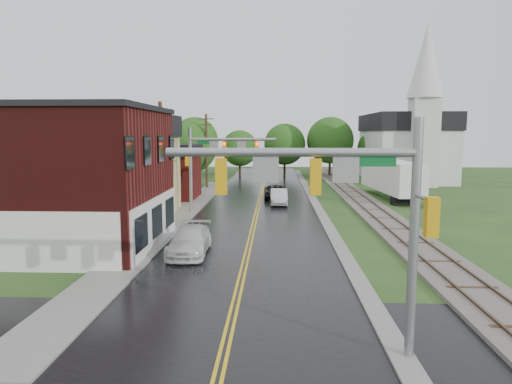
# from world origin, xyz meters

# --- Properties ---
(main_road) EXTENTS (10.00, 90.00, 0.02)m
(main_road) POSITION_xyz_m (0.00, 30.00, 0.00)
(main_road) COLOR black
(main_road) RESTS_ON ground
(cross_road) EXTENTS (60.00, 9.00, 0.02)m
(cross_road) POSITION_xyz_m (0.00, 2.00, 0.00)
(cross_road) COLOR black
(cross_road) RESTS_ON ground
(curb_right) EXTENTS (0.80, 70.00, 0.12)m
(curb_right) POSITION_xyz_m (5.40, 35.00, 0.00)
(curb_right) COLOR gray
(curb_right) RESTS_ON ground
(sidewalk_left) EXTENTS (2.40, 50.00, 0.12)m
(sidewalk_left) POSITION_xyz_m (-6.20, 25.00, 0.00)
(sidewalk_left) COLOR gray
(sidewalk_left) RESTS_ON ground
(brick_building) EXTENTS (14.30, 10.30, 8.30)m
(brick_building) POSITION_xyz_m (-12.48, 15.00, 4.15)
(brick_building) COLOR #42100E
(brick_building) RESTS_ON ground
(yellow_house) EXTENTS (8.00, 7.00, 6.40)m
(yellow_house) POSITION_xyz_m (-11.00, 26.00, 3.20)
(yellow_house) COLOR tan
(yellow_house) RESTS_ON ground
(darkred_building) EXTENTS (7.00, 6.00, 4.40)m
(darkred_building) POSITION_xyz_m (-10.00, 35.00, 2.20)
(darkred_building) COLOR #3F0F0C
(darkred_building) RESTS_ON ground
(church) EXTENTS (10.40, 18.40, 20.00)m
(church) POSITION_xyz_m (20.00, 53.74, 5.83)
(church) COLOR silver
(church) RESTS_ON ground
(railroad) EXTENTS (3.20, 80.00, 0.30)m
(railroad) POSITION_xyz_m (10.00, 35.00, 0.11)
(railroad) COLOR #59544C
(railroad) RESTS_ON ground
(traffic_signal_near) EXTENTS (7.34, 0.30, 7.20)m
(traffic_signal_near) POSITION_xyz_m (3.47, 2.00, 4.97)
(traffic_signal_near) COLOR gray
(traffic_signal_near) RESTS_ON ground
(traffic_signal_far) EXTENTS (7.34, 0.43, 7.20)m
(traffic_signal_far) POSITION_xyz_m (-3.47, 27.00, 4.97)
(traffic_signal_far) COLOR gray
(traffic_signal_far) RESTS_ON ground
(utility_pole_b) EXTENTS (1.80, 0.28, 9.00)m
(utility_pole_b) POSITION_xyz_m (-6.80, 22.00, 4.72)
(utility_pole_b) COLOR #382616
(utility_pole_b) RESTS_ON ground
(utility_pole_c) EXTENTS (1.80, 0.28, 9.00)m
(utility_pole_c) POSITION_xyz_m (-6.80, 44.00, 4.72)
(utility_pole_c) COLOR #382616
(utility_pole_c) RESTS_ON ground
(tree_left_b) EXTENTS (7.60, 7.60, 9.69)m
(tree_left_b) POSITION_xyz_m (-17.85, 31.90, 5.72)
(tree_left_b) COLOR black
(tree_left_b) RESTS_ON ground
(tree_left_c) EXTENTS (6.00, 6.00, 7.65)m
(tree_left_c) POSITION_xyz_m (-13.85, 39.90, 4.51)
(tree_left_c) COLOR black
(tree_left_c) RESTS_ON ground
(tree_left_e) EXTENTS (6.40, 6.40, 8.16)m
(tree_left_e) POSITION_xyz_m (-8.85, 45.90, 4.81)
(tree_left_e) COLOR black
(tree_left_e) RESTS_ON ground
(suv_dark) EXTENTS (2.41, 5.01, 1.37)m
(suv_dark) POSITION_xyz_m (1.58, 35.32, 0.69)
(suv_dark) COLOR black
(suv_dark) RESTS_ON ground
(sedan_silver) EXTENTS (1.61, 4.48, 1.47)m
(sedan_silver) POSITION_xyz_m (1.92, 31.53, 0.74)
(sedan_silver) COLOR silver
(sedan_silver) RESTS_ON ground
(pickup_white) EXTENTS (2.19, 5.17, 1.49)m
(pickup_white) POSITION_xyz_m (-3.20, 13.61, 0.74)
(pickup_white) COLOR silver
(pickup_white) RESTS_ON ground
(semi_trailer) EXTENTS (3.79, 12.61, 3.91)m
(semi_trailer) POSITION_xyz_m (13.54, 36.30, 2.32)
(semi_trailer) COLOR black
(semi_trailer) RESTS_ON ground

